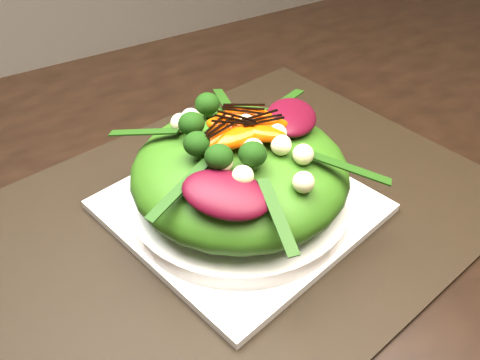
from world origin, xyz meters
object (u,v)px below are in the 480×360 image
plate_base (240,206)px  orange_segment (218,129)px  lettuce_mound (240,171)px  dining_table (361,165)px  salad_bowl (240,197)px  placemat (240,211)px

plate_base → orange_segment: bearing=126.2°
orange_segment → lettuce_mound: bearing=-53.8°
dining_table → salad_bowl: dining_table is taller
plate_base → salad_bowl: salad_bowl is taller
placemat → lettuce_mound: size_ratio=2.42×
lettuce_mound → orange_segment: orange_segment is taller
salad_bowl → lettuce_mound: 0.04m
plate_base → lettuce_mound: size_ratio=1.09×
dining_table → placemat: dining_table is taller
placemat → plate_base: size_ratio=2.23×
plate_base → orange_segment: size_ratio=4.16×
placemat → orange_segment: 0.11m
plate_base → orange_segment: orange_segment is taller
placemat → lettuce_mound: (0.00, 0.00, 0.06)m
dining_table → orange_segment: 0.24m
dining_table → lettuce_mound: 0.21m
placemat → plate_base: plate_base is taller
salad_bowl → lettuce_mound: size_ratio=1.05×
salad_bowl → orange_segment: orange_segment is taller
plate_base → lettuce_mound: bearing=0.0°
lettuce_mound → placemat: bearing=0.0°
placemat → lettuce_mound: bearing=0.0°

